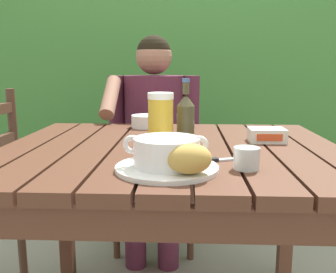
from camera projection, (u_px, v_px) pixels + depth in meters
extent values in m
cube|color=#4D2A1C|center=(24.00, 150.00, 1.29)|extent=(0.12, 0.97, 0.04)
cube|color=#4D2A1C|center=(60.00, 150.00, 1.28)|extent=(0.12, 0.97, 0.04)
cube|color=#4D2A1C|center=(97.00, 150.00, 1.28)|extent=(0.12, 0.97, 0.04)
cube|color=#4D2A1C|center=(134.00, 151.00, 1.27)|extent=(0.12, 0.97, 0.04)
cube|color=#4D2A1C|center=(171.00, 151.00, 1.27)|extent=(0.12, 0.97, 0.04)
cube|color=#4D2A1C|center=(209.00, 152.00, 1.26)|extent=(0.12, 0.97, 0.04)
cube|color=#4D2A1C|center=(247.00, 152.00, 1.25)|extent=(0.12, 0.97, 0.04)
cube|color=#4D2A1C|center=(285.00, 152.00, 1.25)|extent=(0.12, 0.97, 0.04)
cube|color=#4D2A1C|center=(324.00, 153.00, 1.24)|extent=(0.12, 0.97, 0.04)
cube|color=#4D2A1C|center=(163.00, 223.00, 0.83)|extent=(1.09, 0.03, 0.08)
cube|color=#4D2A1C|center=(175.00, 141.00, 1.73)|extent=(1.09, 0.03, 0.08)
cube|color=#4D2A1C|center=(65.00, 207.00, 1.80)|extent=(0.06, 0.06, 0.73)
cube|color=#4D2A1C|center=(287.00, 211.00, 1.75)|extent=(0.06, 0.06, 0.73)
cube|color=#3D7733|center=(180.00, 85.00, 3.05)|extent=(3.79, 0.60, 1.77)
cylinder|color=#4C3823|center=(73.00, 106.00, 3.27)|extent=(0.10, 0.10, 1.39)
cylinder|color=#4C3823|center=(39.00, 103.00, 3.28)|extent=(0.10, 0.10, 1.42)
cylinder|color=#553425|center=(191.00, 221.00, 2.00)|extent=(0.04, 0.04, 0.43)
cylinder|color=#553425|center=(116.00, 220.00, 2.02)|extent=(0.04, 0.04, 0.43)
cylinder|color=#553425|center=(190.00, 194.00, 2.42)|extent=(0.04, 0.04, 0.43)
cylinder|color=#553425|center=(128.00, 193.00, 2.44)|extent=(0.04, 0.04, 0.43)
cube|color=#553425|center=(156.00, 169.00, 2.18)|extent=(0.44, 0.47, 0.02)
cylinder|color=#553425|center=(191.00, 121.00, 2.34)|extent=(0.04, 0.04, 0.53)
cylinder|color=#553425|center=(127.00, 121.00, 2.35)|extent=(0.04, 0.04, 0.53)
cube|color=#553425|center=(159.00, 133.00, 2.36)|extent=(0.40, 0.02, 0.04)
cube|color=#553425|center=(158.00, 113.00, 2.33)|extent=(0.40, 0.02, 0.04)
cube|color=#553425|center=(158.00, 92.00, 2.31)|extent=(0.40, 0.02, 0.04)
cylinder|color=#512033|center=(168.00, 226.00, 1.92)|extent=(0.11, 0.11, 0.45)
cylinder|color=#512033|center=(169.00, 167.00, 1.97)|extent=(0.13, 0.40, 0.13)
cylinder|color=#512033|center=(135.00, 225.00, 1.93)|extent=(0.11, 0.11, 0.45)
cylinder|color=#512033|center=(137.00, 167.00, 1.97)|extent=(0.13, 0.40, 0.13)
cylinder|color=#512033|center=(154.00, 120.00, 2.02)|extent=(0.32, 0.32, 0.47)
sphere|color=#976752|center=(154.00, 56.00, 1.96)|extent=(0.19, 0.19, 0.19)
sphere|color=black|center=(154.00, 53.00, 1.96)|extent=(0.18, 0.18, 0.18)
cylinder|color=#512033|center=(192.00, 101.00, 1.98)|extent=(0.08, 0.08, 0.26)
cylinder|color=#512033|center=(116.00, 100.00, 1.99)|extent=(0.08, 0.08, 0.26)
cylinder|color=#976752|center=(110.00, 97.00, 1.83)|extent=(0.07, 0.25, 0.21)
cylinder|color=#462E20|center=(22.00, 250.00, 1.67)|extent=(0.04, 0.04, 0.45)
cylinder|color=#462E20|center=(14.00, 147.00, 1.58)|extent=(0.04, 0.04, 0.49)
cylinder|color=white|center=(166.00, 168.00, 0.97)|extent=(0.27, 0.27, 0.01)
cylinder|color=white|center=(166.00, 152.00, 0.96)|extent=(0.17, 0.17, 0.07)
cylinder|color=#A24A23|center=(166.00, 146.00, 0.96)|extent=(0.15, 0.15, 0.01)
torus|color=white|center=(132.00, 145.00, 0.96)|extent=(0.05, 0.01, 0.05)
torus|color=white|center=(199.00, 145.00, 0.95)|extent=(0.05, 0.01, 0.05)
ellipsoid|color=#BE9444|center=(190.00, 159.00, 0.89)|extent=(0.12, 0.10, 0.07)
cylinder|color=gold|center=(161.00, 126.00, 1.16)|extent=(0.08, 0.08, 0.17)
cylinder|color=white|center=(161.00, 96.00, 1.14)|extent=(0.08, 0.08, 0.02)
cylinder|color=#423D24|center=(186.00, 128.00, 1.20)|extent=(0.06, 0.06, 0.14)
cone|color=#423D24|center=(186.00, 100.00, 1.18)|extent=(0.06, 0.06, 0.04)
cylinder|color=#423D24|center=(186.00, 88.00, 1.17)|extent=(0.02, 0.02, 0.04)
cylinder|color=#3C578B|center=(186.00, 80.00, 1.17)|extent=(0.02, 0.02, 0.01)
cylinder|color=silver|center=(247.00, 158.00, 0.98)|extent=(0.07, 0.07, 0.06)
cube|color=white|center=(267.00, 135.00, 1.33)|extent=(0.13, 0.09, 0.05)
cube|color=#E34D25|center=(270.00, 138.00, 1.28)|extent=(0.09, 0.00, 0.02)
cube|color=silver|center=(227.00, 159.00, 1.07)|extent=(0.11, 0.06, 0.00)
cube|color=black|center=(208.00, 160.00, 1.05)|extent=(0.06, 0.04, 0.01)
cylinder|color=white|center=(147.00, 121.00, 1.64)|extent=(0.14, 0.14, 0.05)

